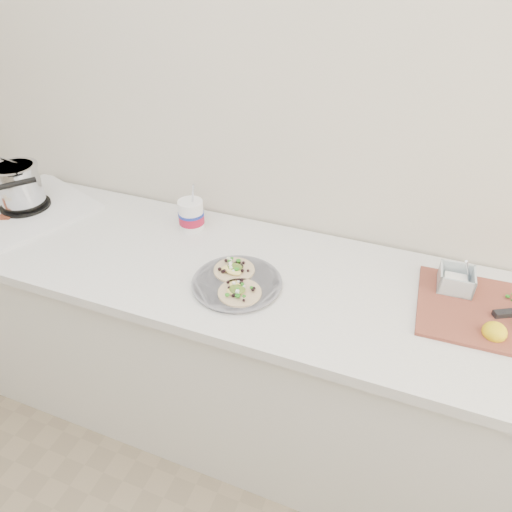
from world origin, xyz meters
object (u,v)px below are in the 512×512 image
(tub, at_px, (191,213))
(cutboard, at_px, (499,309))
(stove, at_px, (22,193))
(taco_plate, at_px, (237,281))

(tub, relative_size, cutboard, 0.44)
(stove, height_order, tub, stove)
(stove, distance_m, tub, 0.74)
(tub, height_order, cutboard, tub)
(stove, distance_m, cutboard, 1.84)
(taco_plate, height_order, cutboard, cutboard)
(stove, height_order, taco_plate, stove)
(stove, height_order, cutboard, stove)
(taco_plate, distance_m, tub, 0.41)
(stove, relative_size, taco_plate, 2.04)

